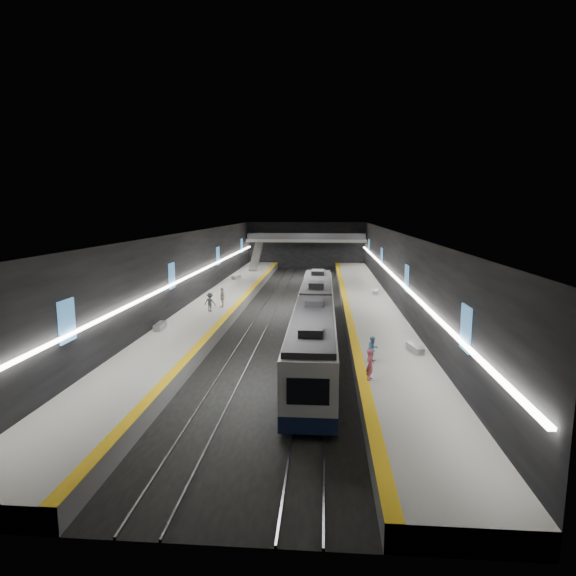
# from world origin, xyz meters

# --- Properties ---
(ground) EXTENTS (70.00, 70.00, 0.00)m
(ground) POSITION_xyz_m (0.00, 0.00, 0.00)
(ground) COLOR black
(ground) RESTS_ON ground
(ceiling) EXTENTS (20.00, 70.00, 0.04)m
(ceiling) POSITION_xyz_m (0.00, 0.00, 8.00)
(ceiling) COLOR beige
(ceiling) RESTS_ON wall_left
(wall_left) EXTENTS (0.04, 70.00, 8.00)m
(wall_left) POSITION_xyz_m (-10.00, 0.00, 4.00)
(wall_left) COLOR black
(wall_left) RESTS_ON ground
(wall_right) EXTENTS (0.04, 70.00, 8.00)m
(wall_right) POSITION_xyz_m (10.00, 0.00, 4.00)
(wall_right) COLOR black
(wall_right) RESTS_ON ground
(wall_back) EXTENTS (20.00, 0.04, 8.00)m
(wall_back) POSITION_xyz_m (0.00, 35.00, 4.00)
(wall_back) COLOR black
(wall_back) RESTS_ON ground
(wall_front) EXTENTS (20.00, 0.04, 8.00)m
(wall_front) POSITION_xyz_m (0.00, -35.00, 4.00)
(wall_front) COLOR black
(wall_front) RESTS_ON ground
(platform_left) EXTENTS (5.00, 70.00, 1.00)m
(platform_left) POSITION_xyz_m (-7.50, 0.00, 0.50)
(platform_left) COLOR slate
(platform_left) RESTS_ON ground
(tile_surface_left) EXTENTS (5.00, 70.00, 0.02)m
(tile_surface_left) POSITION_xyz_m (-7.50, 0.00, 1.01)
(tile_surface_left) COLOR #A3A39E
(tile_surface_left) RESTS_ON platform_left
(tactile_strip_left) EXTENTS (0.60, 70.00, 0.02)m
(tactile_strip_left) POSITION_xyz_m (-5.30, 0.00, 1.02)
(tactile_strip_left) COLOR yellow
(tactile_strip_left) RESTS_ON platform_left
(platform_right) EXTENTS (5.00, 70.00, 1.00)m
(platform_right) POSITION_xyz_m (7.50, 0.00, 0.50)
(platform_right) COLOR slate
(platform_right) RESTS_ON ground
(tile_surface_right) EXTENTS (5.00, 70.00, 0.02)m
(tile_surface_right) POSITION_xyz_m (7.50, 0.00, 1.01)
(tile_surface_right) COLOR #A3A39E
(tile_surface_right) RESTS_ON platform_right
(tactile_strip_right) EXTENTS (0.60, 70.00, 0.02)m
(tactile_strip_right) POSITION_xyz_m (5.30, 0.00, 1.02)
(tactile_strip_right) COLOR yellow
(tactile_strip_right) RESTS_ON platform_right
(rails) EXTENTS (6.52, 70.00, 0.12)m
(rails) POSITION_xyz_m (-0.00, 0.00, 0.06)
(rails) COLOR gray
(rails) RESTS_ON ground
(train) EXTENTS (2.69, 30.04, 3.60)m
(train) POSITION_xyz_m (2.50, -13.21, 2.20)
(train) COLOR #101B3D
(train) RESTS_ON ground
(ad_posters) EXTENTS (19.94, 53.50, 2.20)m
(ad_posters) POSITION_xyz_m (-0.00, 1.00, 4.50)
(ad_posters) COLOR #4286C8
(ad_posters) RESTS_ON wall_left
(cove_light_left) EXTENTS (0.25, 68.60, 0.12)m
(cove_light_left) POSITION_xyz_m (-9.80, 0.00, 3.80)
(cove_light_left) COLOR white
(cove_light_left) RESTS_ON wall_left
(cove_light_right) EXTENTS (0.25, 68.60, 0.12)m
(cove_light_right) POSITION_xyz_m (9.80, 0.00, 3.80)
(cove_light_right) COLOR white
(cove_light_right) RESTS_ON wall_right
(mezzanine_bridge) EXTENTS (20.00, 3.00, 1.50)m
(mezzanine_bridge) POSITION_xyz_m (0.00, 32.93, 5.04)
(mezzanine_bridge) COLOR gray
(mezzanine_bridge) RESTS_ON wall_left
(escalator) EXTENTS (1.20, 7.50, 3.92)m
(escalator) POSITION_xyz_m (-7.50, 26.00, 2.90)
(escalator) COLOR #99999E
(escalator) RESTS_ON platform_left
(bench_left_near) EXTENTS (0.62, 1.94, 0.47)m
(bench_left_near) POSITION_xyz_m (-9.45, -12.75, 1.23)
(bench_left_near) COLOR #99999E
(bench_left_near) RESTS_ON platform_left
(bench_left_far) EXTENTS (0.98, 2.00, 0.47)m
(bench_left_far) POSITION_xyz_m (-8.54, 14.53, 1.24)
(bench_left_far) COLOR #99999E
(bench_left_far) RESTS_ON platform_left
(bench_right_near) EXTENTS (0.91, 1.90, 0.45)m
(bench_right_near) POSITION_xyz_m (9.06, -17.35, 1.22)
(bench_right_near) COLOR #99999E
(bench_right_near) RESTS_ON platform_right
(bench_right_far) EXTENTS (0.78, 1.84, 0.44)m
(bench_right_far) POSITION_xyz_m (8.73, 4.49, 1.22)
(bench_right_far) COLOR #99999E
(bench_right_far) RESTS_ON platform_right
(passenger_right_a) EXTENTS (0.61, 0.72, 1.69)m
(passenger_right_a) POSITION_xyz_m (5.66, -22.85, 1.85)
(passenger_right_a) COLOR #B74453
(passenger_right_a) RESTS_ON platform_right
(passenger_right_b) EXTENTS (0.96, 0.92, 1.56)m
(passenger_right_b) POSITION_xyz_m (6.11, -19.63, 1.78)
(passenger_right_b) COLOR teal
(passenger_right_b) RESTS_ON platform_right
(passenger_left_a) EXTENTS (0.52, 1.13, 1.88)m
(passenger_left_a) POSITION_xyz_m (-6.43, -4.09, 1.94)
(passenger_left_a) COLOR beige
(passenger_left_a) RESTS_ON platform_left
(passenger_left_b) EXTENTS (1.23, 0.88, 1.71)m
(passenger_left_b) POSITION_xyz_m (-7.10, -6.12, 1.86)
(passenger_left_b) COLOR #404047
(passenger_left_b) RESTS_ON platform_left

